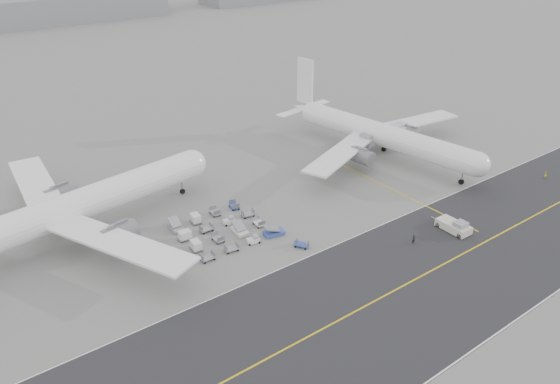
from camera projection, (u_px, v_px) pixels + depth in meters
ground at (307, 249)px, 98.67m from camera, size 700.00×700.00×0.00m
taxiway at (401, 287)px, 88.51m from camera, size 220.00×59.00×0.03m
horizon_buildings at (50, 23)px, 300.05m from camera, size 520.00×28.00×28.00m
airliner_a at (72, 208)px, 99.57m from camera, size 61.08×59.97×21.19m
airliner_b at (379, 134)px, 133.99m from camera, size 56.75×57.74×19.99m
pushback_tug at (454, 226)px, 103.76m from camera, size 3.28×8.64×2.47m
jet_bridge at (385, 134)px, 137.63m from camera, size 16.36×4.27×6.13m
gse_cluster at (224, 232)px, 103.76m from camera, size 23.59×22.91×1.92m
stray_dolly at (302, 247)px, 99.18m from camera, size 2.58×2.93×1.53m
ground_crew_a at (414, 239)px, 99.70m from camera, size 0.74×0.54×1.87m
ground_crew_b at (545, 175)px, 124.36m from camera, size 0.84×0.69×1.62m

